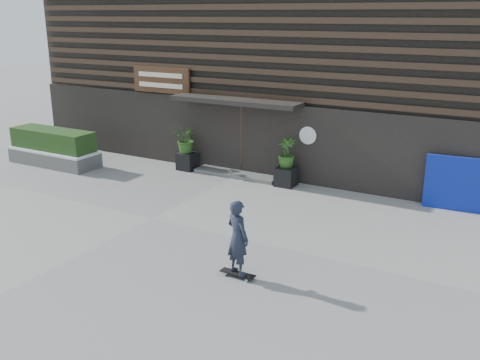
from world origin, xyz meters
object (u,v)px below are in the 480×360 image
Objects in this scene: blue_tarp at (455,184)px; planter_pot_left at (187,161)px; raised_bed at (55,158)px; skateboarder at (238,238)px; planter_pot_right at (286,177)px.

planter_pot_left is at bearing 176.77° from blue_tarp.
skateboarder is (10.14, -4.34, 0.63)m from raised_bed.
raised_bed is at bearing -176.14° from blue_tarp.
raised_bed is 2.15× the size of blue_tarp.
planter_pot_left is at bearing 21.78° from raised_bed.
blue_tarp reaches higher than raised_bed.
blue_tarp reaches higher than planter_pot_left.
blue_tarp is at bearing 3.45° from planter_pot_right.
blue_tarp is at bearing 1.96° from planter_pot_left.
skateboarder reaches higher than planter_pot_right.
planter_pot_right is at bearing 12.31° from raised_bed.
skateboarder is at bearing -23.16° from raised_bed.
planter_pot_right is at bearing 106.03° from skateboarder.
planter_pot_left reaches higher than raised_bed.
planter_pot_right is 0.37× the size of blue_tarp.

